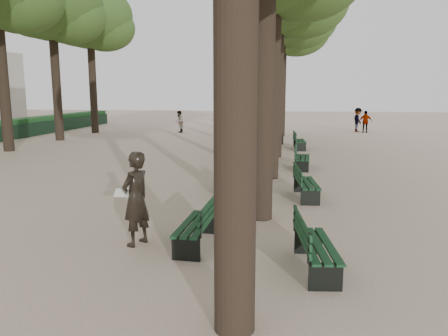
# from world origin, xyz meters

# --- Properties ---
(ground) EXTENTS (120.00, 120.00, 0.00)m
(ground) POSITION_xyz_m (0.00, 0.00, 0.00)
(ground) COLOR #C6AB96
(ground) RESTS_ON ground
(tree_central_4) EXTENTS (6.00, 6.00, 9.95)m
(tree_central_4) POSITION_xyz_m (1.50, 18.00, 7.65)
(tree_central_4) COLOR #33261C
(tree_central_4) RESTS_ON ground
(tree_central_5) EXTENTS (6.00, 6.00, 9.95)m
(tree_central_5) POSITION_xyz_m (1.50, 23.00, 7.65)
(tree_central_5) COLOR #33261C
(tree_central_5) RESTS_ON ground
(tree_far_4) EXTENTS (6.00, 6.00, 10.45)m
(tree_far_4) POSITION_xyz_m (-12.00, 18.00, 8.14)
(tree_far_4) COLOR #33261C
(tree_far_4) RESTS_ON ground
(tree_far_5) EXTENTS (6.00, 6.00, 10.45)m
(tree_far_5) POSITION_xyz_m (-12.00, 23.00, 8.14)
(tree_far_5) COLOR #33261C
(tree_far_5) RESTS_ON ground
(bench_left_0) EXTENTS (0.62, 1.81, 0.92)m
(bench_left_0) POSITION_xyz_m (0.37, 0.91, 0.27)
(bench_left_0) COLOR black
(bench_left_0) RESTS_ON ground
(bench_left_1) EXTENTS (0.81, 1.86, 0.92)m
(bench_left_1) POSITION_xyz_m (0.37, 5.44, 0.27)
(bench_left_1) COLOR black
(bench_left_1) RESTS_ON ground
(bench_left_2) EXTENTS (0.64, 1.82, 0.92)m
(bench_left_2) POSITION_xyz_m (0.37, 11.00, 0.27)
(bench_left_2) COLOR black
(bench_left_2) RESTS_ON ground
(bench_left_3) EXTENTS (0.76, 1.85, 0.92)m
(bench_left_3) POSITION_xyz_m (0.37, 15.81, 0.27)
(bench_left_3) COLOR black
(bench_left_3) RESTS_ON ground
(bench_right_0) EXTENTS (0.80, 1.86, 0.92)m
(bench_right_0) POSITION_xyz_m (2.63, 0.05, 0.27)
(bench_right_0) COLOR black
(bench_right_0) RESTS_ON ground
(bench_right_1) EXTENTS (0.76, 1.85, 0.92)m
(bench_right_1) POSITION_xyz_m (2.63, 5.16, 0.27)
(bench_right_1) COLOR black
(bench_right_1) RESTS_ON ground
(bench_right_2) EXTENTS (0.64, 1.82, 0.92)m
(bench_right_2) POSITION_xyz_m (2.63, 10.03, 0.27)
(bench_right_2) COLOR black
(bench_right_2) RESTS_ON ground
(bench_right_3) EXTENTS (0.70, 1.84, 0.92)m
(bench_right_3) POSITION_xyz_m (2.63, 15.87, 0.27)
(bench_right_3) COLOR black
(bench_right_3) RESTS_ON ground
(man_with_map) EXTENTS (0.75, 0.83, 1.87)m
(man_with_map) POSITION_xyz_m (-0.81, 0.80, 0.93)
(man_with_map) COLOR black
(man_with_map) RESTS_ON ground
(pedestrian_b) EXTENTS (0.55, 1.20, 1.79)m
(pedestrian_b) POSITION_xyz_m (7.08, 26.63, 0.89)
(pedestrian_b) COLOR #262628
(pedestrian_b) RESTS_ON ground
(pedestrian_a) EXTENTS (0.35, 0.79, 1.60)m
(pedestrian_a) POSITION_xyz_m (-5.94, 24.03, 0.80)
(pedestrian_a) COLOR #262628
(pedestrian_a) RESTS_ON ground
(pedestrian_c) EXTENTS (0.98, 0.44, 1.61)m
(pedestrian_c) POSITION_xyz_m (7.55, 26.00, 0.80)
(pedestrian_c) COLOR #262628
(pedestrian_c) RESTS_ON ground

